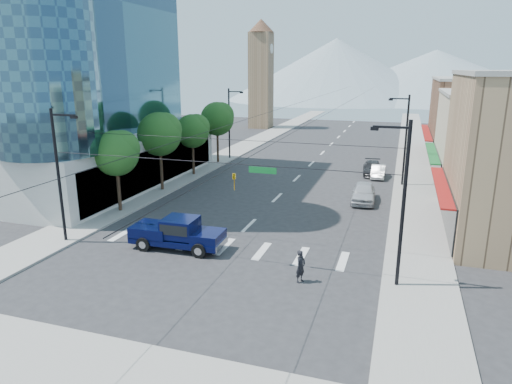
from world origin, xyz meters
TOP-DOWN VIEW (x-y plane):
  - ground at (0.00, 0.00)m, footprint 160.00×160.00m
  - sidewalk_left at (-12.00, 40.00)m, footprint 4.00×120.00m
  - sidewalk_right at (12.00, 40.00)m, footprint 4.00×120.00m
  - sidewalk_cross at (0.00, -12.00)m, footprint 28.00×4.00m
  - office_tower at (-26.26, 13.85)m, footprint 29.50×27.00m
  - shop_mid at (20.00, 24.00)m, footprint 12.00×14.00m
  - shop_far at (20.00, 40.00)m, footprint 12.00×18.00m
  - clock_tower at (-16.50, 62.00)m, footprint 4.80×4.80m
  - mountain_left at (-15.00, 150.00)m, footprint 80.00×80.00m
  - mountain_right at (20.00, 160.00)m, footprint 90.00×90.00m
  - tree_near at (-11.07, 6.10)m, footprint 3.65×3.64m
  - tree_midnear at (-11.07, 13.10)m, footprint 4.09×4.09m
  - tree_midfar at (-11.07, 20.10)m, footprint 3.65×3.64m
  - tree_far at (-11.07, 27.10)m, footprint 4.09×4.09m
  - signal_rig at (0.19, -1.00)m, footprint 21.80×0.20m
  - lamp_pole_nw at (-10.67, 30.00)m, footprint 2.00×0.25m
  - lamp_pole_ne at (10.67, 22.00)m, footprint 2.00×0.25m
  - pickup_truck at (-3.01, 0.32)m, footprint 6.27×2.57m
  - pedestrian at (5.72, -2.00)m, footprint 0.67×0.79m
  - parked_car_near at (7.60, 15.05)m, footprint 2.22×5.09m
  - parked_car_mid at (8.28, 25.03)m, footprint 1.45×4.05m
  - parked_car_far at (7.60, 26.24)m, footprint 2.45×5.16m

SIDE VIEW (x-z plane):
  - ground at x=0.00m, z-range 0.00..0.00m
  - sidewalk_left at x=-12.00m, z-range 0.00..0.15m
  - sidewalk_right at x=12.00m, z-range 0.00..0.15m
  - sidewalk_cross at x=0.00m, z-range 0.00..0.15m
  - parked_car_mid at x=8.28m, z-range 0.00..1.33m
  - parked_car_far at x=7.60m, z-range 0.00..1.45m
  - parked_car_near at x=7.60m, z-range 0.00..1.71m
  - pedestrian at x=5.72m, z-range 0.00..1.85m
  - pickup_truck at x=-3.01m, z-range 0.04..2.14m
  - shop_mid at x=20.00m, z-range 0.00..9.00m
  - signal_rig at x=0.19m, z-range 0.14..9.14m
  - lamp_pole_nw at x=-10.67m, z-range 0.44..9.44m
  - lamp_pole_ne at x=10.67m, z-range 0.44..9.44m
  - tree_near at x=-11.07m, z-range 1.64..8.34m
  - tree_midfar at x=-11.07m, z-range 1.64..8.34m
  - shop_far at x=20.00m, z-range 0.00..10.00m
  - tree_midnear at x=-11.07m, z-range 1.83..9.35m
  - tree_far at x=-11.07m, z-range 1.83..9.35m
  - mountain_right at x=20.00m, z-range 0.00..18.00m
  - clock_tower at x=-16.50m, z-range 0.44..20.84m
  - mountain_left at x=-15.00m, z-range 0.00..22.00m
  - office_tower at x=-26.26m, z-range -0.55..29.45m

